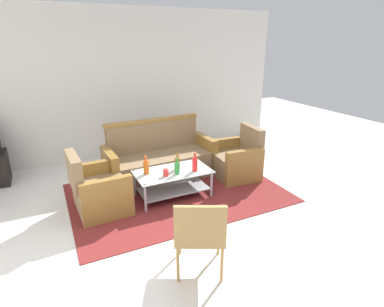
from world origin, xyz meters
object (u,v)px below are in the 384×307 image
Objects in this scene: armchair_left at (99,191)px; coffee_table at (173,180)px; couch at (160,160)px; cup at (166,173)px; bottle_orange at (146,167)px; bottle_green at (177,168)px; armchair_right at (236,161)px; bottle_brown at (177,163)px; bottle_red at (195,164)px; wicker_chair at (200,231)px.

armchair_left is 1.06m from coffee_table.
couch is 0.88m from cup.
bottle_green is at bearing -26.65° from bottle_orange.
armchair_left is 2.32m from armchair_right.
armchair_left is at bearing 179.10° from bottle_brown.
armchair_left and armchair_right have the same top height.
bottle_green is at bearing 84.69° from couch.
armchair_left is 1.39m from bottle_red.
armchair_left reaches higher than bottle_red.
bottle_red reaches higher than cup.
bottle_orange is (-0.37, 0.08, 0.24)m from coffee_table.
bottle_green is 2.50× the size of cup.
coffee_table is 1.69m from wicker_chair.
armchair_left is 3.08× the size of bottle_orange.
armchair_left reaches higher than bottle_brown.
bottle_orange is at bearing 53.86° from couch.
wicker_chair is (-0.69, -1.50, -0.02)m from bottle_red.
wicker_chair is at bearing -114.63° from bottle_red.
bottle_orange is (-0.44, -0.65, 0.20)m from couch.
bottle_orange reaches higher than cup.
couch reaches higher than armchair_right.
couch is 2.15× the size of armchair_left.
bottle_brown is 0.47m from bottle_orange.
armchair_left is 1.11m from bottle_green.
armchair_left is 3.07× the size of bottle_red.
armchair_right is at bearing 12.85° from cup.
cup is (-1.40, -0.32, 0.17)m from armchair_right.
wicker_chair is at bearing 142.64° from armchair_right.
couch is 0.91m from bottle_red.
couch is 0.81m from bottle_orange.
cup is at bearing -143.16° from coffee_table.
bottle_red is 1.65m from wicker_chair.
armchair_left is at bearing 169.11° from cup.
coffee_table is at bearing 83.68° from armchair_left.
couch is 2.15× the size of armchair_right.
armchair_right is (2.31, 0.15, 0.00)m from armchair_left.
coffee_table is 4.51× the size of bottle_brown.
couch is at bearing 117.71° from armchair_left.
wicker_chair reaches higher than bottle_green.
coffee_table is at bearing 98.79° from bottle_green.
bottle_red is (0.30, -0.13, 0.24)m from coffee_table.
couch reaches higher than wicker_chair.
wicker_chair is at bearing -90.58° from bottle_orange.
wicker_chair is at bearing -106.20° from bottle_brown.
armchair_right is at bearing 14.91° from bottle_green.
couch is 7.49× the size of bottle_brown.
wicker_chair reaches higher than bottle_red.
bottle_green is (-0.04, -0.85, 0.19)m from couch.
bottle_red is at bearing 114.00° from armchair_right.
wicker_chair reaches higher than bottle_brown.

